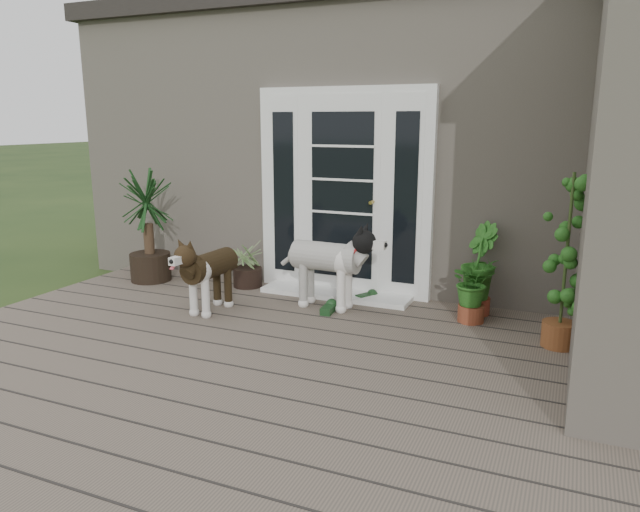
% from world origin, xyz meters
% --- Properties ---
extents(deck, '(6.20, 4.60, 0.12)m').
position_xyz_m(deck, '(0.00, 0.40, 0.06)').
color(deck, '#6B5B4C').
rests_on(deck, ground).
extents(house_main, '(7.40, 4.00, 3.10)m').
position_xyz_m(house_main, '(0.00, 4.65, 1.55)').
color(house_main, '#665E54').
rests_on(house_main, ground).
extents(roof_main, '(7.60, 4.20, 0.20)m').
position_xyz_m(roof_main, '(0.00, 4.65, 3.20)').
color(roof_main, '#2D2826').
rests_on(roof_main, house_main).
extents(door_unit, '(1.90, 0.14, 2.15)m').
position_xyz_m(door_unit, '(-0.20, 2.60, 1.19)').
color(door_unit, white).
rests_on(door_unit, deck).
extents(door_step, '(1.60, 0.40, 0.05)m').
position_xyz_m(door_step, '(-0.20, 2.40, 0.14)').
color(door_step, white).
rests_on(door_step, deck).
extents(brindle_dog, '(0.39, 0.82, 0.67)m').
position_xyz_m(brindle_dog, '(-1.12, 1.45, 0.45)').
color(brindle_dog, '#312311').
rests_on(brindle_dog, deck).
extents(white_dog, '(0.92, 0.43, 0.75)m').
position_xyz_m(white_dog, '(-0.15, 2.00, 0.50)').
color(white_dog, silver).
rests_on(white_dog, deck).
extents(spider_plant, '(0.70, 0.70, 0.57)m').
position_xyz_m(spider_plant, '(-1.24, 2.35, 0.40)').
color(spider_plant, '#7FA364').
rests_on(spider_plant, deck).
extents(yucca, '(1.07, 1.07, 1.26)m').
position_xyz_m(yucca, '(-2.40, 2.13, 0.75)').
color(yucca, black).
rests_on(yucca, deck).
extents(herb_a, '(0.58, 0.58, 0.53)m').
position_xyz_m(herb_a, '(1.25, 2.14, 0.38)').
color(herb_a, '#1B5E1B').
rests_on(herb_a, deck).
extents(herb_b, '(0.53, 0.53, 0.66)m').
position_xyz_m(herb_b, '(1.25, 2.40, 0.45)').
color(herb_b, '#1B5A19').
rests_on(herb_b, deck).
extents(herb_c, '(0.49, 0.49, 0.62)m').
position_xyz_m(herb_c, '(2.33, 2.14, 0.43)').
color(herb_c, '#1B5D1A').
rests_on(herb_c, deck).
extents(sapling, '(0.50, 0.50, 1.48)m').
position_xyz_m(sapling, '(2.01, 1.80, 0.86)').
color(sapling, '#285F1B').
rests_on(sapling, deck).
extents(clog_left, '(0.16, 0.31, 0.09)m').
position_xyz_m(clog_left, '(-0.06, 1.87, 0.16)').
color(clog_left, '#173A19').
rests_on(clog_left, deck).
extents(clog_right, '(0.24, 0.30, 0.08)m').
position_xyz_m(clog_right, '(0.14, 2.40, 0.16)').
color(clog_right, '#153517').
rests_on(clog_right, deck).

